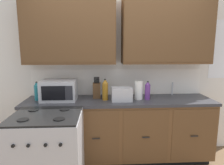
{
  "coord_description": "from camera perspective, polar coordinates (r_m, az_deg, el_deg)",
  "views": [
    {
      "loc": [
        -0.26,
        -2.45,
        1.66
      ],
      "look_at": [
        -0.1,
        0.27,
        1.19
      ],
      "focal_mm": 31.82,
      "sensor_mm": 36.0,
      "label": 1
    }
  ],
  "objects": [
    {
      "name": "wall_unit",
      "position": [
        2.96,
        1.86,
        9.94
      ],
      "size": [
        3.84,
        0.4,
        2.47
      ],
      "color": "white",
      "rests_on": "ground_plane"
    },
    {
      "name": "toaster",
      "position": [
        2.74,
        2.83,
        -3.4
      ],
      "size": [
        0.28,
        0.18,
        0.19
      ],
      "color": "#B7B7BC",
      "rests_on": "counter_run"
    },
    {
      "name": "microwave",
      "position": [
        2.88,
        -14.93,
        -2.17
      ],
      "size": [
        0.48,
        0.37,
        0.28
      ],
      "color": "#B7B7BC",
      "rests_on": "counter_run"
    },
    {
      "name": "bottle_amber",
      "position": [
        2.78,
        -1.98,
        -2.11
      ],
      "size": [
        0.08,
        0.08,
        0.3
      ],
      "color": "#9E6619",
      "rests_on": "counter_run"
    },
    {
      "name": "sink_faucet",
      "position": [
        3.22,
        16.93,
        -1.73
      ],
      "size": [
        0.02,
        0.02,
        0.2
      ],
      "primitive_type": "cylinder",
      "color": "#B2B5BA",
      "rests_on": "counter_run"
    },
    {
      "name": "bottle_teal",
      "position": [
        2.97,
        -20.75,
        -2.34
      ],
      "size": [
        0.07,
        0.07,
        0.26
      ],
      "color": "#1E707A",
      "rests_on": "counter_run"
    },
    {
      "name": "knife_block",
      "position": [
        2.93,
        -4.4,
        -2.16
      ],
      "size": [
        0.11,
        0.14,
        0.31
      ],
      "color": "#52361E",
      "rests_on": "counter_run"
    },
    {
      "name": "counter_run",
      "position": [
        3.0,
        2.08,
        -13.26
      ],
      "size": [
        2.67,
        0.64,
        0.94
      ],
      "color": "black",
      "rests_on": "ground_plane"
    },
    {
      "name": "bottle_violet",
      "position": [
        2.86,
        10.18,
        -2.29
      ],
      "size": [
        0.08,
        0.08,
        0.26
      ],
      "color": "#663384",
      "rests_on": "counter_run"
    },
    {
      "name": "stove_range",
      "position": [
        2.51,
        -17.93,
        -18.99
      ],
      "size": [
        0.76,
        0.68,
        0.95
      ],
      "color": "#B7B7BC",
      "rests_on": "ground_plane"
    },
    {
      "name": "paper_towel_roll",
      "position": [
        2.86,
        7.66,
        -2.22
      ],
      "size": [
        0.12,
        0.12,
        0.26
      ],
      "primitive_type": "cylinder",
      "color": "white",
      "rests_on": "counter_run"
    }
  ]
}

